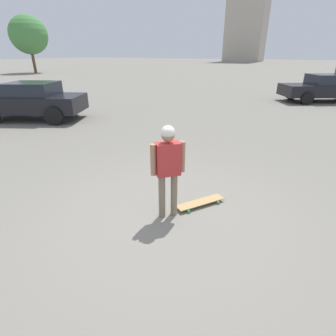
{
  "coord_description": "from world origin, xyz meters",
  "views": [
    {
      "loc": [
        -1.85,
        3.29,
        2.56
      ],
      "look_at": [
        0.0,
        0.0,
        0.88
      ],
      "focal_mm": 28.0,
      "sensor_mm": 36.0,
      "label": 1
    }
  ],
  "objects_px": {
    "person": "(168,162)",
    "car_parked_near": "(32,100)",
    "car_parked_far": "(327,88)",
    "skateboard": "(200,202)"
  },
  "relations": [
    {
      "from": "person",
      "to": "skateboard",
      "type": "height_order",
      "value": "person"
    },
    {
      "from": "person",
      "to": "car_parked_far",
      "type": "distance_m",
      "value": 14.29
    },
    {
      "from": "car_parked_near",
      "to": "skateboard",
      "type": "bearing_deg",
      "value": 135.2
    },
    {
      "from": "person",
      "to": "car_parked_near",
      "type": "xyz_separation_m",
      "value": [
        8.21,
        -3.41,
        -0.22
      ]
    },
    {
      "from": "person",
      "to": "skateboard",
      "type": "bearing_deg",
      "value": 11.8
    },
    {
      "from": "car_parked_far",
      "to": "skateboard",
      "type": "bearing_deg",
      "value": 50.74
    },
    {
      "from": "car_parked_near",
      "to": "car_parked_far",
      "type": "relative_size",
      "value": 0.88
    },
    {
      "from": "skateboard",
      "to": "car_parked_near",
      "type": "distance_m",
      "value": 9.06
    },
    {
      "from": "skateboard",
      "to": "car_parked_far",
      "type": "relative_size",
      "value": 0.18
    },
    {
      "from": "person",
      "to": "car_parked_far",
      "type": "height_order",
      "value": "person"
    }
  ]
}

